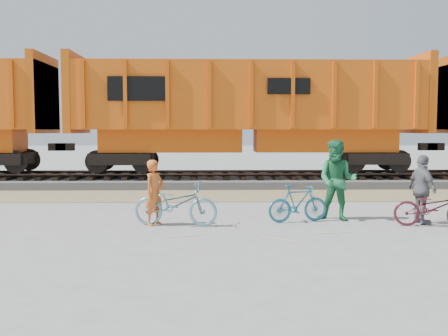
{
  "coord_description": "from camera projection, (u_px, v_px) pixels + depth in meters",
  "views": [
    {
      "loc": [
        -0.57,
        -11.15,
        2.22
      ],
      "look_at": [
        -0.26,
        1.5,
        1.25
      ],
      "focal_mm": 40.0,
      "sensor_mm": 36.0,
      "label": 1
    }
  ],
  "objects": [
    {
      "name": "person_woman",
      "position": [
        422.0,
        189.0,
        11.75
      ],
      "size": [
        0.59,
        1.03,
        1.64
      ],
      "primitive_type": "imported",
      "rotation": [
        0.0,
        0.0,
        1.78
      ],
      "color": "slate",
      "rests_on": "ground"
    },
    {
      "name": "gravel_strip",
      "position": [
        229.0,
        196.0,
        16.78
      ],
      "size": [
        120.0,
        3.0,
        0.02
      ],
      "primitive_type": "cube",
      "color": "#998B5F",
      "rests_on": "ground"
    },
    {
      "name": "hopper_car_center",
      "position": [
        248.0,
        110.0,
        20.06
      ],
      "size": [
        14.0,
        3.13,
        4.65
      ],
      "color": "black",
      "rests_on": "track"
    },
    {
      "name": "person_man",
      "position": [
        337.0,
        180.0,
        12.2
      ],
      "size": [
        1.19,
        1.09,
        1.98
      ],
      "primitive_type": "imported",
      "rotation": [
        0.0,
        0.0,
        -0.44
      ],
      "color": "#237443",
      "rests_on": "ground"
    },
    {
      "name": "bicycle_teal",
      "position": [
        298.0,
        203.0,
        12.02
      ],
      "size": [
        1.56,
        0.75,
        0.9
      ],
      "primitive_type": "imported",
      "rotation": [
        0.0,
        0.0,
        1.79
      ],
      "color": "#1D6884",
      "rests_on": "ground"
    },
    {
      "name": "ballast_bed",
      "position": [
        226.0,
        181.0,
        20.26
      ],
      "size": [
        120.0,
        4.0,
        0.3
      ],
      "primitive_type": "cube",
      "color": "slate",
      "rests_on": "ground"
    },
    {
      "name": "bicycle_maroon",
      "position": [
        433.0,
        207.0,
        11.39
      ],
      "size": [
        1.83,
        1.05,
        0.91
      ],
      "primitive_type": "imported",
      "rotation": [
        0.0,
        0.0,
        1.29
      ],
      "color": "#4F1821",
      "rests_on": "ground"
    },
    {
      "name": "bicycle_blue",
      "position": [
        176.0,
        204.0,
        11.54
      ],
      "size": [
        2.04,
        0.97,
        1.03
      ],
      "primitive_type": "imported",
      "rotation": [
        0.0,
        0.0,
        1.42
      ],
      "color": "#669EB3",
      "rests_on": "ground"
    },
    {
      "name": "person_solo",
      "position": [
        154.0,
        193.0,
        11.61
      ],
      "size": [
        0.61,
        0.67,
        1.53
      ],
      "primitive_type": "imported",
      "rotation": [
        0.0,
        0.0,
        0.98
      ],
      "color": "orange",
      "rests_on": "ground"
    },
    {
      "name": "track",
      "position": [
        226.0,
        173.0,
        20.23
      ],
      "size": [
        120.0,
        2.6,
        0.24
      ],
      "color": "black",
      "rests_on": "ballast_bed"
    },
    {
      "name": "ground",
      "position": [
        237.0,
        228.0,
        11.3
      ],
      "size": [
        120.0,
        120.0,
        0.0
      ],
      "primitive_type": "plane",
      "color": "#9E9E99",
      "rests_on": "ground"
    }
  ]
}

